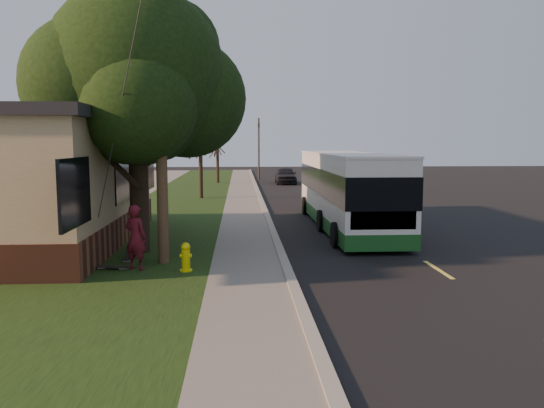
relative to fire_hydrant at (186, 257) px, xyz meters
The scene contains 17 objects.
ground 2.64m from the fire_hydrant, ahead, with size 120.00×120.00×0.00m, color black.
road 11.99m from the fire_hydrant, 56.58° to the left, with size 8.00×80.00×0.01m, color black.
curb 10.34m from the fire_hydrant, 75.43° to the left, with size 0.25×80.00×0.12m, color gray.
sidewalk 10.13m from the fire_hydrant, 80.91° to the left, with size 2.00×80.00×0.08m, color slate.
grass_verge 10.19m from the fire_hydrant, 100.76° to the left, with size 5.00×80.00×0.07m, color black.
fire_hydrant is the anchor object (origin of this frame).
utility_pole 4.37m from the fire_hydrant, 125.38° to the left, with size 2.86×3.21×9.07m.
leafy_tree 5.65m from the fire_hydrant, 120.67° to the left, with size 6.30×6.00×7.80m.
bare_tree_near 18.10m from the fire_hydrant, 92.86° to the left, with size 1.38×1.21×4.31m.
bare_tree_far 30.04m from the fire_hydrant, 90.76° to the left, with size 1.38×1.21×4.03m.
traffic_signal 34.25m from the fire_hydrant, 84.79° to the left, with size 0.18×0.22×5.50m.
transit_bus 9.06m from the fire_hydrant, 51.71° to the left, with size 2.50×10.84×2.94m.
skateboarder 1.41m from the fire_hydrant, 169.67° to the left, with size 0.62×0.41×1.70m, color #54101C.
skateboard_main 2.29m from the fire_hydrant, 141.06° to the left, with size 0.27×0.83×0.08m.
skateboard_spare 1.98m from the fire_hydrant, behind, with size 0.86×0.36×0.08m.
dumpster 10.66m from the fire_hydrant, 130.37° to the left, with size 1.62×1.30×1.41m.
distant_car 30.01m from the fire_hydrant, 80.19° to the left, with size 1.64×4.08×1.39m, color black.
Camera 1 is at (-1.21, -13.38, 3.35)m, focal length 35.00 mm.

